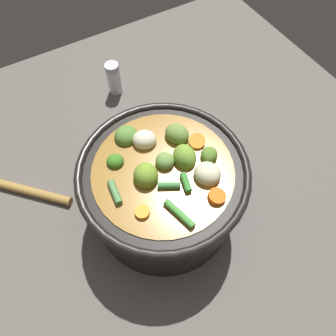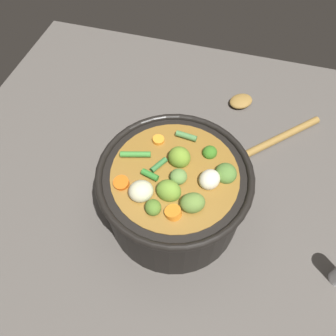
{
  "view_description": "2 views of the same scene",
  "coord_description": "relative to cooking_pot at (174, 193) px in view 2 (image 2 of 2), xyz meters",
  "views": [
    {
      "loc": [
        -0.21,
        0.11,
        0.56
      ],
      "look_at": [
        0.0,
        -0.01,
        0.14
      ],
      "focal_mm": 32.85,
      "sensor_mm": 36.0,
      "label": 1
    },
    {
      "loc": [
        0.07,
        -0.29,
        0.62
      ],
      "look_at": [
        -0.02,
        0.02,
        0.13
      ],
      "focal_mm": 34.84,
      "sensor_mm": 36.0,
      "label": 2
    }
  ],
  "objects": [
    {
      "name": "cooking_pot",
      "position": [
        0.0,
        0.0,
        0.0
      ],
      "size": [
        0.27,
        0.27,
        0.17
      ],
      "color": "black",
      "rests_on": "ground_plane"
    },
    {
      "name": "ground_plane",
      "position": [
        -0.0,
        0.0,
        -0.08
      ],
      "size": [
        1.1,
        1.1,
        0.0
      ],
      "primitive_type": "plane",
      "color": "#514C47"
    },
    {
      "name": "wooden_spoon",
      "position": [
        0.14,
        0.29,
        -0.07
      ],
      "size": [
        0.24,
        0.24,
        0.02
      ],
      "color": "olive",
      "rests_on": "ground_plane"
    }
  ]
}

